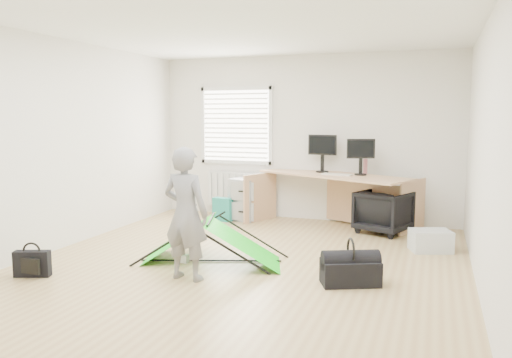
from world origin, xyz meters
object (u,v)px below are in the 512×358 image
(kite, at_px, (211,241))
(thermos, at_px, (365,166))
(monitor_left, at_px, (322,159))
(duffel_bag, at_px, (350,272))
(monitor_right, at_px, (361,162))
(office_chair, at_px, (384,212))
(storage_crate, at_px, (431,241))
(desk, at_px, (332,200))
(person, at_px, (186,214))
(laptop_bag, at_px, (32,264))
(filing_cabinet, at_px, (249,198))

(kite, bearing_deg, thermos, 42.33)
(monitor_left, bearing_deg, duffel_bag, -65.10)
(monitor_right, relative_size, office_chair, 0.61)
(monitor_right, xyz_separation_m, storage_crate, (1.05, -1.02, -0.89))
(desk, distance_m, duffel_bag, 2.74)
(storage_crate, bearing_deg, person, -139.95)
(desk, distance_m, person, 3.20)
(monitor_left, bearing_deg, kite, -99.43)
(desk, bearing_deg, person, -82.87)
(laptop_bag, xyz_separation_m, duffel_bag, (3.26, 0.90, -0.01))
(thermos, xyz_separation_m, office_chair, (0.33, -0.39, -0.62))
(filing_cabinet, bearing_deg, kite, -65.34)
(office_chair, relative_size, person, 0.50)
(filing_cabinet, relative_size, kite, 0.42)
(filing_cabinet, relative_size, office_chair, 0.99)
(filing_cabinet, distance_m, thermos, 1.98)
(kite, height_order, laptop_bag, kite)
(filing_cabinet, relative_size, monitor_right, 1.64)
(office_chair, bearing_deg, thermos, -27.25)
(office_chair, bearing_deg, laptop_bag, 67.10)
(monitor_left, height_order, storage_crate, monitor_left)
(desk, distance_m, filing_cabinet, 1.43)
(filing_cabinet, bearing_deg, desk, 10.71)
(monitor_right, height_order, thermos, monitor_right)
(office_chair, relative_size, kite, 0.42)
(filing_cabinet, relative_size, storage_crate, 1.42)
(thermos, height_order, kite, thermos)
(person, bearing_deg, laptop_bag, 22.08)
(desk, relative_size, duffel_bag, 4.13)
(storage_crate, bearing_deg, duffel_bag, -114.98)
(kite, bearing_deg, person, -107.05)
(office_chair, xyz_separation_m, duffel_bag, (-0.09, -2.45, -0.19))
(monitor_right, relative_size, person, 0.30)
(desk, height_order, monitor_left, monitor_left)
(thermos, distance_m, office_chair, 0.81)
(monitor_left, height_order, duffel_bag, monitor_left)
(storage_crate, bearing_deg, filing_cabinet, 159.19)
(thermos, relative_size, office_chair, 0.34)
(storage_crate, height_order, laptop_bag, laptop_bag)
(person, height_order, storage_crate, person)
(filing_cabinet, relative_size, thermos, 2.95)
(thermos, height_order, person, person)
(monitor_right, height_order, storage_crate, monitor_right)
(monitor_right, height_order, office_chair, monitor_right)
(filing_cabinet, height_order, duffel_bag, filing_cabinet)
(laptop_bag, bearing_deg, filing_cabinet, 52.84)
(person, height_order, laptop_bag, person)
(monitor_left, relative_size, monitor_right, 1.09)
(filing_cabinet, distance_m, laptop_bag, 3.80)
(storage_crate, bearing_deg, desk, 145.42)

